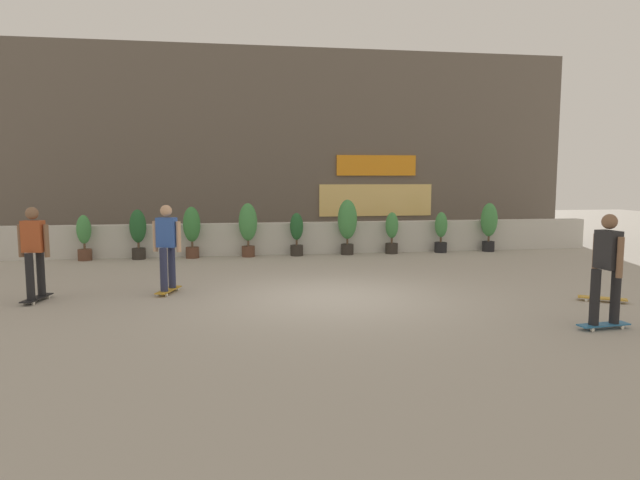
{
  "coord_description": "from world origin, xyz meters",
  "views": [
    {
      "loc": [
        -1.87,
        -10.11,
        2.24
      ],
      "look_at": [
        0.0,
        1.5,
        0.9
      ],
      "focal_mm": 31.65,
      "sensor_mm": 36.0,
      "label": 1
    }
  ],
  "objects_px": {
    "potted_plant_5": "(347,222)",
    "skateboard_near_camera": "(602,298)",
    "potted_plant_4": "(297,233)",
    "potted_plant_0": "(84,236)",
    "potted_plant_1": "(138,231)",
    "potted_plant_2": "(192,229)",
    "potted_plant_3": "(248,226)",
    "potted_plant_7": "(441,231)",
    "skater_by_wall_left": "(34,249)",
    "potted_plant_8": "(489,224)",
    "potted_plant_6": "(392,232)",
    "skater_far_left": "(167,245)",
    "skater_by_wall_right": "(607,266)"
  },
  "relations": [
    {
      "from": "potted_plant_0",
      "to": "potted_plant_4",
      "type": "xyz_separation_m",
      "value": [
        5.68,
        0.0,
        -0.0
      ]
    },
    {
      "from": "potted_plant_1",
      "to": "skater_by_wall_right",
      "type": "relative_size",
      "value": 0.79
    },
    {
      "from": "potted_plant_0",
      "to": "potted_plant_1",
      "type": "distance_m",
      "value": 1.39
    },
    {
      "from": "potted_plant_7",
      "to": "potted_plant_5",
      "type": "bearing_deg",
      "value": -180.0
    },
    {
      "from": "potted_plant_7",
      "to": "skater_by_wall_right",
      "type": "bearing_deg",
      "value": -94.86
    },
    {
      "from": "potted_plant_5",
      "to": "potted_plant_3",
      "type": "bearing_deg",
      "value": 180.0
    },
    {
      "from": "skateboard_near_camera",
      "to": "skater_by_wall_right",
      "type": "bearing_deg",
      "value": -125.16
    },
    {
      "from": "skater_by_wall_left",
      "to": "skater_by_wall_right",
      "type": "relative_size",
      "value": 1.0
    },
    {
      "from": "potted_plant_4",
      "to": "potted_plant_5",
      "type": "relative_size",
      "value": 0.77
    },
    {
      "from": "potted_plant_7",
      "to": "skateboard_near_camera",
      "type": "relative_size",
      "value": 1.52
    },
    {
      "from": "skateboard_near_camera",
      "to": "skater_by_wall_left",
      "type": "bearing_deg",
      "value": 170.78
    },
    {
      "from": "potted_plant_2",
      "to": "potted_plant_5",
      "type": "xyz_separation_m",
      "value": [
        4.34,
        0.0,
        0.11
      ]
    },
    {
      "from": "potted_plant_3",
      "to": "potted_plant_7",
      "type": "relative_size",
      "value": 1.26
    },
    {
      "from": "potted_plant_5",
      "to": "potted_plant_4",
      "type": "bearing_deg",
      "value": 180.0
    },
    {
      "from": "potted_plant_6",
      "to": "skateboard_near_camera",
      "type": "distance_m",
      "value": 6.99
    },
    {
      "from": "potted_plant_0",
      "to": "potted_plant_1",
      "type": "xyz_separation_m",
      "value": [
        1.38,
        0.0,
        0.11
      ]
    },
    {
      "from": "potted_plant_8",
      "to": "potted_plant_2",
      "type": "bearing_deg",
      "value": 180.0
    },
    {
      "from": "potted_plant_7",
      "to": "skater_far_left",
      "type": "height_order",
      "value": "skater_far_left"
    },
    {
      "from": "skater_by_wall_left",
      "to": "skater_by_wall_right",
      "type": "distance_m",
      "value": 9.43
    },
    {
      "from": "potted_plant_4",
      "to": "potted_plant_6",
      "type": "distance_m",
      "value": 2.77
    },
    {
      "from": "potted_plant_5",
      "to": "skater_by_wall_right",
      "type": "relative_size",
      "value": 0.93
    },
    {
      "from": "skater_by_wall_left",
      "to": "skateboard_near_camera",
      "type": "distance_m",
      "value": 10.18
    },
    {
      "from": "potted_plant_6",
      "to": "skater_by_wall_left",
      "type": "xyz_separation_m",
      "value": [
        -8.07,
        -5.07,
        0.31
      ]
    },
    {
      "from": "potted_plant_3",
      "to": "potted_plant_7",
      "type": "height_order",
      "value": "potted_plant_3"
    },
    {
      "from": "potted_plant_1",
      "to": "skater_by_wall_right",
      "type": "bearing_deg",
      "value": -46.73
    },
    {
      "from": "potted_plant_4",
      "to": "skateboard_near_camera",
      "type": "xyz_separation_m",
      "value": [
        4.71,
        -6.7,
        -0.58
      ]
    },
    {
      "from": "skater_far_left",
      "to": "potted_plant_4",
      "type": "bearing_deg",
      "value": 57.2
    },
    {
      "from": "potted_plant_5",
      "to": "skateboard_near_camera",
      "type": "relative_size",
      "value": 2.01
    },
    {
      "from": "potted_plant_4",
      "to": "potted_plant_5",
      "type": "bearing_deg",
      "value": 0.0
    },
    {
      "from": "potted_plant_2",
      "to": "potted_plant_3",
      "type": "xyz_separation_m",
      "value": [
        1.52,
        0.0,
        0.06
      ]
    },
    {
      "from": "potted_plant_2",
      "to": "potted_plant_1",
      "type": "bearing_deg",
      "value": 180.0
    },
    {
      "from": "potted_plant_6",
      "to": "potted_plant_1",
      "type": "bearing_deg",
      "value": 180.0
    },
    {
      "from": "skater_by_wall_left",
      "to": "potted_plant_3",
      "type": "bearing_deg",
      "value": 52.16
    },
    {
      "from": "potted_plant_8",
      "to": "potted_plant_5",
      "type": "bearing_deg",
      "value": 180.0
    },
    {
      "from": "potted_plant_0",
      "to": "potted_plant_2",
      "type": "height_order",
      "value": "potted_plant_2"
    },
    {
      "from": "potted_plant_1",
      "to": "potted_plant_7",
      "type": "distance_m",
      "value": 8.56
    },
    {
      "from": "potted_plant_4",
      "to": "skater_far_left",
      "type": "relative_size",
      "value": 0.71
    },
    {
      "from": "potted_plant_8",
      "to": "skater_by_wall_left",
      "type": "relative_size",
      "value": 0.85
    },
    {
      "from": "potted_plant_1",
      "to": "potted_plant_8",
      "type": "xyz_separation_m",
      "value": [
        10.05,
        -0.0,
        0.07
      ]
    },
    {
      "from": "potted_plant_1",
      "to": "potted_plant_2",
      "type": "xyz_separation_m",
      "value": [
        1.42,
        0.0,
        0.05
      ]
    },
    {
      "from": "skater_by_wall_left",
      "to": "potted_plant_1",
      "type": "bearing_deg",
      "value": 78.86
    },
    {
      "from": "potted_plant_1",
      "to": "skateboard_near_camera",
      "type": "height_order",
      "value": "potted_plant_1"
    },
    {
      "from": "potted_plant_0",
      "to": "skateboard_near_camera",
      "type": "bearing_deg",
      "value": -32.79
    },
    {
      "from": "potted_plant_2",
      "to": "potted_plant_5",
      "type": "relative_size",
      "value": 0.9
    },
    {
      "from": "potted_plant_8",
      "to": "skateboard_near_camera",
      "type": "height_order",
      "value": "potted_plant_8"
    },
    {
      "from": "potted_plant_8",
      "to": "skater_far_left",
      "type": "bearing_deg",
      "value": -151.81
    },
    {
      "from": "potted_plant_0",
      "to": "skater_by_wall_right",
      "type": "xyz_separation_m",
      "value": [
        9.23,
        -8.34,
        0.29
      ]
    },
    {
      "from": "potted_plant_5",
      "to": "skater_by_wall_left",
      "type": "distance_m",
      "value": 8.44
    },
    {
      "from": "potted_plant_3",
      "to": "potted_plant_4",
      "type": "xyz_separation_m",
      "value": [
        1.36,
        0.0,
        -0.22
      ]
    },
    {
      "from": "potted_plant_2",
      "to": "skater_far_left",
      "type": "xyz_separation_m",
      "value": [
        -0.16,
        -4.71,
        0.14
      ]
    }
  ]
}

